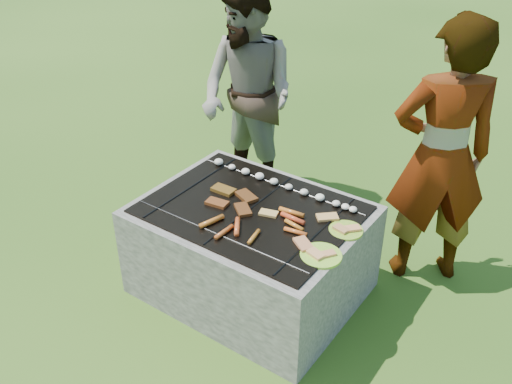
% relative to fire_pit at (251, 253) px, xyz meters
% --- Properties ---
extents(lawn, '(60.00, 60.00, 0.00)m').
position_rel_fire_pit_xyz_m(lawn, '(0.00, 0.00, -0.28)').
color(lawn, '#234711').
rests_on(lawn, ground).
extents(fire_pit, '(1.30, 1.00, 0.62)m').
position_rel_fire_pit_xyz_m(fire_pit, '(0.00, 0.00, 0.00)').
color(fire_pit, '#A8A195').
rests_on(fire_pit, ground).
extents(mushrooms, '(1.05, 0.06, 0.04)m').
position_rel_fire_pit_xyz_m(mushrooms, '(-0.00, 0.31, 0.35)').
color(mushrooms, beige).
rests_on(mushrooms, fire_pit).
extents(pork_slabs, '(0.38, 0.27, 0.02)m').
position_rel_fire_pit_xyz_m(pork_slabs, '(-0.14, 0.01, 0.34)').
color(pork_slabs, '#9C651C').
rests_on(pork_slabs, fire_pit).
extents(sausages, '(0.54, 0.47, 0.03)m').
position_rel_fire_pit_xyz_m(sausages, '(0.15, -0.12, 0.34)').
color(sausages, orange).
rests_on(sausages, fire_pit).
extents(bread_on_grate, '(0.45, 0.43, 0.02)m').
position_rel_fire_pit_xyz_m(bread_on_grate, '(0.35, 0.01, 0.34)').
color(bread_on_grate, tan).
rests_on(bread_on_grate, fire_pit).
extents(plate_far, '(0.23, 0.23, 0.03)m').
position_rel_fire_pit_xyz_m(plate_far, '(0.56, 0.13, 0.33)').
color(plate_far, yellow).
rests_on(plate_far, fire_pit).
extents(plate_near, '(0.26, 0.26, 0.03)m').
position_rel_fire_pit_xyz_m(plate_near, '(0.56, -0.15, 0.33)').
color(plate_near, '#CCFF3C').
rests_on(plate_near, fire_pit).
extents(cook, '(0.75, 0.70, 1.72)m').
position_rel_fire_pit_xyz_m(cook, '(0.82, 0.80, 0.58)').
color(cook, '#A19586').
rests_on(cook, ground).
extents(bystander, '(0.92, 0.77, 1.68)m').
position_rel_fire_pit_xyz_m(bystander, '(-0.70, 0.94, 0.56)').
color(bystander, gray).
rests_on(bystander, ground).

